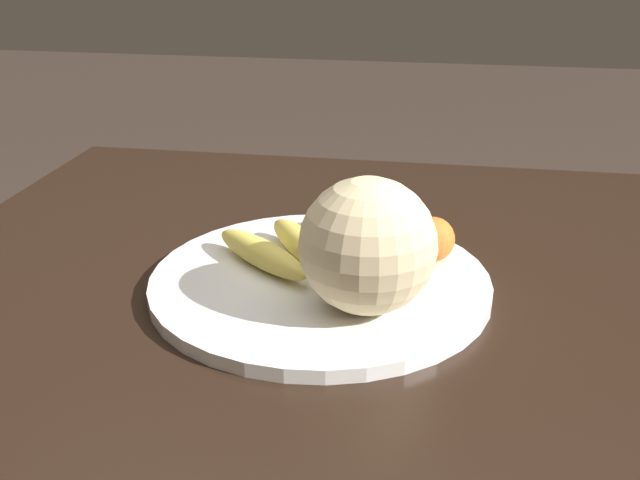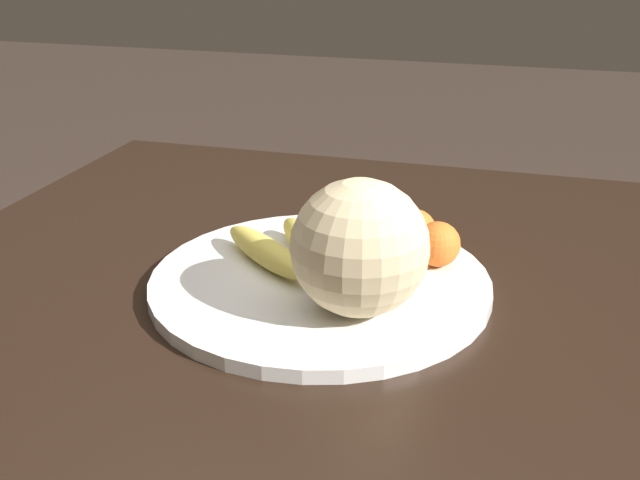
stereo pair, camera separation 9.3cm
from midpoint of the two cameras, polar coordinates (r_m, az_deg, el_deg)
kitchen_table at (r=0.97m, az=6.19°, el=-9.88°), size 1.28×1.17×0.76m
fruit_bowl at (r=0.95m, az=2.79°, el=-3.25°), size 0.43×0.43×0.02m
melon at (r=0.84m, az=6.05°, el=-0.63°), size 0.16×0.16×0.16m
banana_bunch at (r=0.99m, az=1.87°, el=-0.44°), size 0.23×0.24×0.04m
orange_front_left at (r=0.99m, az=11.63°, el=-0.37°), size 0.06×0.06×0.06m
orange_front_right at (r=1.05m, az=6.29°, el=1.83°), size 0.07×0.07×0.07m
orange_mid_center at (r=1.02m, az=9.80°, el=0.67°), size 0.06×0.06×0.06m
orange_back_left at (r=0.98m, az=6.78°, el=-0.15°), size 0.06×0.06×0.06m
produce_tag at (r=0.97m, az=5.68°, el=-2.24°), size 0.10×0.05×0.00m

